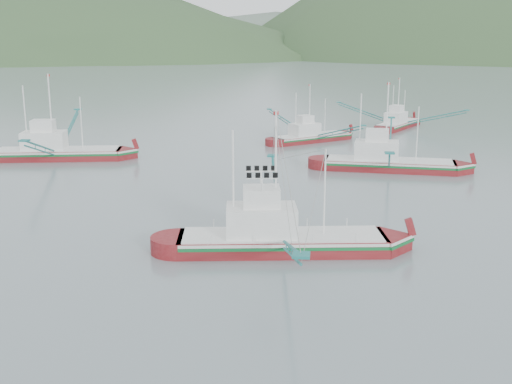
# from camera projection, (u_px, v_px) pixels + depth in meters

# --- Properties ---
(ground) EXTENTS (1200.00, 1200.00, 0.00)m
(ground) POSITION_uv_depth(u_px,v_px,m) (246.00, 261.00, 42.05)
(ground) COLOR slate
(ground) RESTS_ON ground
(main_boat) EXTENTS (14.56, 25.56, 10.40)m
(main_boat) POSITION_uv_depth(u_px,v_px,m) (279.00, 228.00, 43.57)
(main_boat) COLOR maroon
(main_boat) RESTS_ON ground
(bg_boat_far) EXTENTS (16.29, 18.40, 8.52)m
(bg_boat_far) POSITION_uv_depth(u_px,v_px,m) (311.00, 129.00, 88.28)
(bg_boat_far) COLOR maroon
(bg_boat_far) RESTS_ON ground
(bg_boat_right) EXTENTS (14.33, 25.34, 10.28)m
(bg_boat_right) POSITION_uv_depth(u_px,v_px,m) (388.00, 157.00, 69.72)
(bg_boat_right) COLOR maroon
(bg_boat_right) RESTS_ON ground
(bg_boat_left) EXTENTS (15.22, 26.48, 10.82)m
(bg_boat_left) POSITION_uv_depth(u_px,v_px,m) (56.00, 144.00, 75.77)
(bg_boat_left) COLOR maroon
(bg_boat_left) RESTS_ON ground
(bg_boat_extra) EXTENTS (18.01, 14.44, 8.52)m
(bg_boat_extra) POSITION_uv_depth(u_px,v_px,m) (398.00, 117.00, 101.10)
(bg_boat_extra) COLOR maroon
(bg_boat_extra) RESTS_ON ground
(headland_left) EXTENTS (448.00, 308.00, 210.00)m
(headland_left) POSITION_uv_depth(u_px,v_px,m) (35.00, 57.00, 408.27)
(headland_left) COLOR #2E4B26
(headland_left) RESTS_ON ground
(ridge_distant) EXTENTS (960.00, 400.00, 240.00)m
(ridge_distant) POSITION_uv_depth(u_px,v_px,m) (355.00, 50.00, 579.46)
(ridge_distant) COLOR slate
(ridge_distant) RESTS_ON ground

